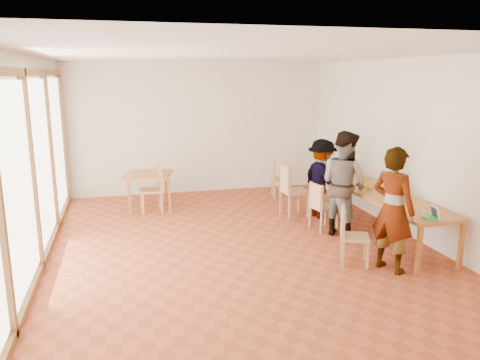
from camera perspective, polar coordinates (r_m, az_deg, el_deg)
The scene contains 25 objects.
ground at distance 7.47m, azimuth 0.11°, elevation -8.60°, with size 8.00×8.00×0.00m, color #AA4929.
wall_back at distance 10.94m, azimuth -5.10°, elevation 6.30°, with size 6.00×0.10×3.00m, color #EEE6CE.
wall_front at distance 3.45m, azimuth 16.94°, elevation -8.48°, with size 6.00×0.10×3.00m, color #EEE6CE.
wall_right at distance 8.32m, azimuth 20.62°, elevation 3.50°, with size 0.10×8.00×3.00m, color #EEE6CE.
window_wall at distance 6.96m, azimuth -24.23°, elevation 1.53°, with size 0.10×8.00×3.00m, color white.
ceiling at distance 6.96m, azimuth 0.12°, elevation 15.23°, with size 6.00×8.00×0.04m, color white.
communal_table at distance 8.60m, azimuth 15.67°, elevation -1.30°, with size 0.80×4.00×0.75m.
side_table at distance 9.71m, azimuth -11.17°, elevation 0.32°, with size 0.90×0.90×0.75m.
chair_near at distance 7.00m, azimuth 13.12°, elevation -5.86°, with size 0.53×0.53×0.46m.
chair_mid at distance 8.38m, azimuth 9.75°, elevation -2.60°, with size 0.47×0.47×0.46m.
chair_far at distance 9.13m, azimuth 6.11°, elevation -0.59°, with size 0.51×0.51×0.54m.
chair_empty at distance 10.49m, azimuth 4.54°, elevation 0.75°, with size 0.47×0.47×0.47m.
chair_spare at distance 9.54m, azimuth -10.24°, elevation -0.49°, with size 0.44×0.44×0.49m.
person_near at distance 6.83m, azimuth 18.15°, elevation -3.46°, with size 0.65×0.42×1.78m, color gray.
person_mid at distance 8.12m, azimuth 12.54°, elevation -0.47°, with size 0.88×0.69×1.81m, color gray.
person_far at distance 9.10m, azimuth 9.94°, elevation 0.15°, with size 0.99×0.57×1.53m, color gray.
laptop_near at distance 7.08m, azimuth 22.38°, elevation -3.97°, with size 0.21×0.23×0.18m.
laptop_mid at distance 8.17m, azimuth 18.07°, elevation -1.48°, with size 0.23×0.25×0.18m.
laptop_far at distance 9.75m, azimuth 12.06°, elevation 1.16°, with size 0.24×0.27×0.21m.
yellow_mug at distance 8.50m, azimuth 15.37°, elevation -0.76°, with size 0.13×0.13×0.10m, color yellow.
green_bottle at distance 9.63m, azimuth 10.42°, elevation 1.59°, with size 0.07×0.07×0.28m, color #16811C.
clear_glass at distance 7.12m, azimuth 21.49°, elevation -3.84°, with size 0.07×0.07×0.09m, color silver.
condiment_cup at distance 8.52m, azimuth 18.49°, elevation -1.07°, with size 0.08×0.08×0.06m, color white.
pink_phone at distance 8.40m, azimuth 14.31°, elevation -1.15°, with size 0.05×0.10×0.01m, color #C9467F.
black_pouch at distance 10.02m, azimuth 9.30°, elevation 1.51°, with size 0.16×0.26×0.09m, color black.
Camera 1 is at (-1.72, -6.74, 2.72)m, focal length 35.00 mm.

